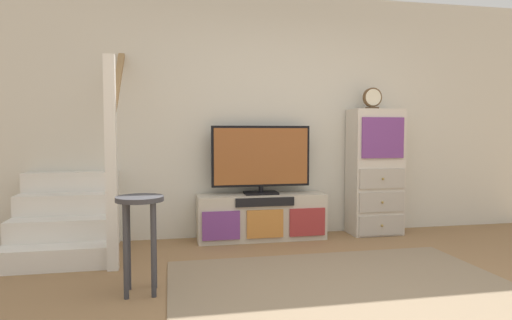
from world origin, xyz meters
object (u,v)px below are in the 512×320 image
at_px(media_console, 261,217).
at_px(desk_clock, 372,98).
at_px(bar_stool_near, 140,221).
at_px(side_cabinet, 375,172).
at_px(television, 261,158).

distance_m(media_console, desk_clock, 1.82).
relative_size(desk_clock, bar_stool_near, 0.34).
bearing_deg(side_cabinet, desk_clock, -164.89).
distance_m(side_cabinet, desk_clock, 0.84).
distance_m(media_console, side_cabinet, 1.41).
height_order(side_cabinet, bar_stool_near, side_cabinet).
height_order(media_console, side_cabinet, side_cabinet).
relative_size(side_cabinet, desk_clock, 5.95).
height_order(media_console, television, television).
bearing_deg(desk_clock, side_cabinet, 15.11).
bearing_deg(bar_stool_near, desk_clock, 29.46).
bearing_deg(television, desk_clock, -1.29).
height_order(television, bar_stool_near, television).
height_order(side_cabinet, desk_clock, desk_clock).
xyz_separation_m(media_console, side_cabinet, (1.33, 0.01, 0.46)).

